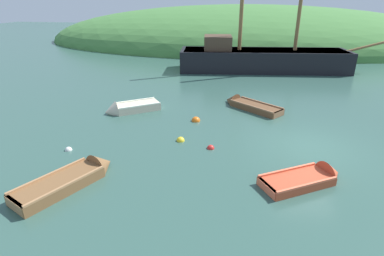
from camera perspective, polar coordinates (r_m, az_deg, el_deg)
The scene contains 11 objects.
ground_plane at distance 13.83m, azimuth 20.53°, elevation -3.20°, with size 120.00×120.00×0.00m, color #33564C.
shore_hill at distance 43.90m, azimuth 9.91°, elevation 15.04°, with size 54.05×26.73×9.70m, color #477F3D.
sailing_ship at distance 27.17m, azimuth 12.52°, elevation 11.54°, with size 16.40×5.08×11.85m.
rowboat_outer_left at distance 17.22m, azimuth -11.35°, elevation 3.42°, with size 3.00×2.59×1.05m.
rowboat_near_dock at distance 17.74m, azimuth 10.15°, elevation 3.99°, with size 3.45×2.99×0.96m.
rowboat_outer_right at distance 11.32m, azimuth 20.62°, elevation -8.77°, with size 3.09×2.48×1.03m.
rowboat_portside at distance 11.26m, azimuth -20.76°, elevation -8.72°, with size 2.49×3.62×1.04m.
buoy_white at distance 13.61m, azimuth -21.60°, elevation -3.80°, with size 0.29×0.29×0.29m, color white.
buoy_yellow at distance 13.47m, azimuth -2.11°, elevation -2.35°, with size 0.36×0.36×0.36m, color yellow.
buoy_red at distance 12.83m, azimuth 3.42°, elevation -3.73°, with size 0.30×0.30×0.30m, color red.
buoy_orange at distance 15.61m, azimuth 0.70°, elevation 1.30°, with size 0.44×0.44×0.44m, color orange.
Camera 1 is at (-2.66, -12.30, 5.74)m, focal length 29.22 mm.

